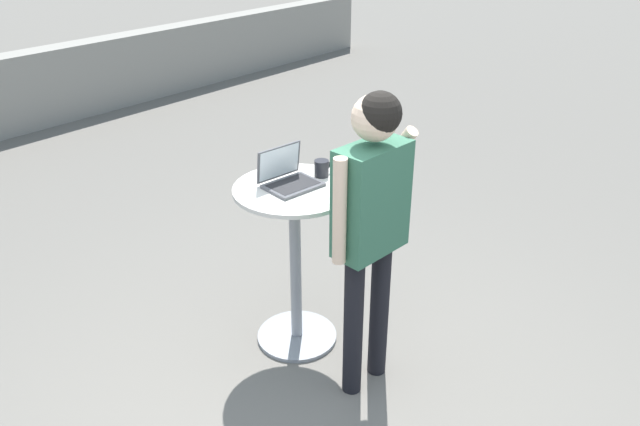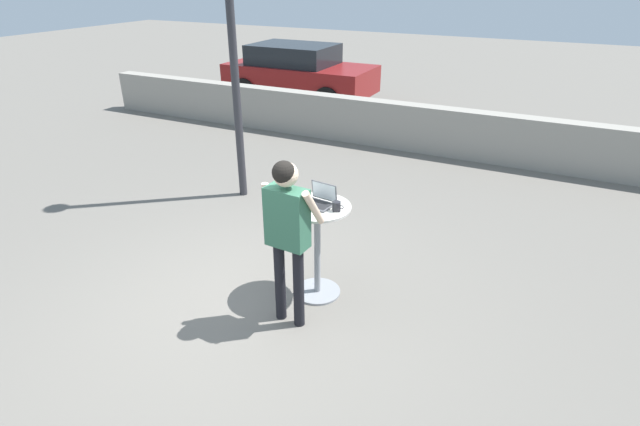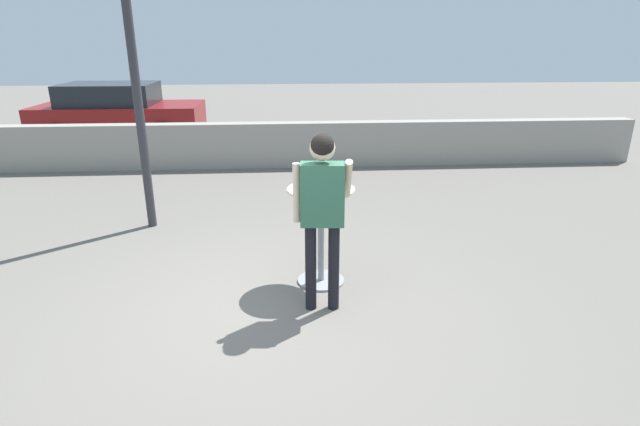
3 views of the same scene
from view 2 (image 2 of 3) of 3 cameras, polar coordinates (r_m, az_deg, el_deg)
name	(u,v)px [view 2 (image 2 of 3)]	position (r m, az deg, el deg)	size (l,w,h in m)	color
ground_plane	(245,310)	(5.52, -8.56, -10.88)	(50.00, 50.00, 0.00)	slate
pavement_kerb	(411,127)	(10.22, 10.33, 9.63)	(15.22, 0.35, 0.91)	gray
cafe_table	(317,240)	(5.36, -0.31, -3.15)	(0.71, 0.71, 1.08)	gray
laptop	(320,200)	(5.19, -0.02, 1.48)	(0.34, 0.30, 0.22)	#515156
coffee_mug	(337,206)	(5.05, 1.90, 0.77)	(0.12, 0.09, 0.10)	#232328
standing_person	(287,223)	(4.71, -3.78, -1.17)	(0.57, 0.37, 1.77)	black
parked_car_near_street	(299,73)	(13.86, -2.45, 15.73)	(3.92, 1.92, 1.51)	maroon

